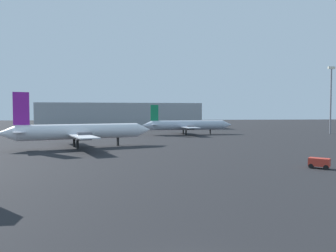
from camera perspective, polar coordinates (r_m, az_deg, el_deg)
airplane_on_taxiway at (r=64.24m, az=-15.90°, el=-0.98°), size 29.42×25.11×10.77m
airplane_distant at (r=99.87m, az=3.62°, el=0.15°), size 30.54×21.27×9.48m
baggage_cart at (r=43.15m, az=26.10°, el=-6.05°), size 2.65×2.58×1.30m
light_mast_right at (r=116.96m, az=27.81°, el=4.85°), size 2.40×0.50×22.41m
terminal_building at (r=147.45m, az=-8.63°, el=1.90°), size 72.86×20.78×11.47m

